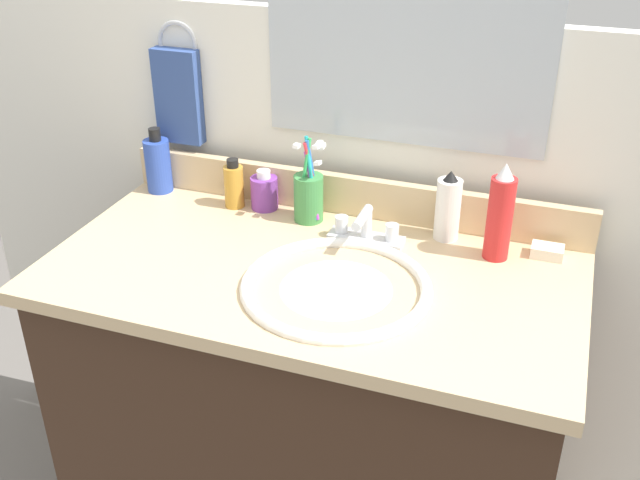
{
  "coord_description": "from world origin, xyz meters",
  "views": [
    {
      "loc": [
        0.44,
        -1.18,
        1.62
      ],
      "look_at": [
        0.02,
        0.0,
        0.94
      ],
      "focal_mm": 41.62,
      "sensor_mm": 36.0,
      "label": 1
    }
  ],
  "objects_px": {
    "bottle_spray_red": "(500,215)",
    "bottle_cream_purple": "(264,192)",
    "bottle_oil_amber": "(234,185)",
    "bottle_shampoo_blue": "(158,164)",
    "soap_bar": "(547,251)",
    "hand_towel": "(178,97)",
    "faucet": "(366,230)",
    "bottle_lotion_white": "(448,208)",
    "cup_green": "(309,195)"
  },
  "relations": [
    {
      "from": "soap_bar",
      "to": "bottle_shampoo_blue",
      "type": "bearing_deg",
      "value": 178.8
    },
    {
      "from": "faucet",
      "to": "bottle_spray_red",
      "type": "height_order",
      "value": "bottle_spray_red"
    },
    {
      "from": "hand_towel",
      "to": "bottle_lotion_white",
      "type": "distance_m",
      "value": 0.68
    },
    {
      "from": "hand_towel",
      "to": "bottle_cream_purple",
      "type": "bearing_deg",
      "value": -14.52
    },
    {
      "from": "bottle_oil_amber",
      "to": "soap_bar",
      "type": "xyz_separation_m",
      "value": [
        0.7,
        -0.0,
        -0.04
      ]
    },
    {
      "from": "bottle_cream_purple",
      "to": "cup_green",
      "type": "relative_size",
      "value": 0.47
    },
    {
      "from": "bottle_spray_red",
      "to": "bottle_lotion_white",
      "type": "height_order",
      "value": "bottle_spray_red"
    },
    {
      "from": "bottle_shampoo_blue",
      "to": "soap_bar",
      "type": "bearing_deg",
      "value": -1.2
    },
    {
      "from": "bottle_shampoo_blue",
      "to": "hand_towel",
      "type": "bearing_deg",
      "value": 56.42
    },
    {
      "from": "cup_green",
      "to": "bottle_spray_red",
      "type": "bearing_deg",
      "value": -4.0
    },
    {
      "from": "hand_towel",
      "to": "faucet",
      "type": "relative_size",
      "value": 1.38
    },
    {
      "from": "bottle_spray_red",
      "to": "cup_green",
      "type": "height_order",
      "value": "bottle_spray_red"
    },
    {
      "from": "bottle_spray_red",
      "to": "bottle_shampoo_blue",
      "type": "bearing_deg",
      "value": 176.09
    },
    {
      "from": "bottle_oil_amber",
      "to": "bottle_cream_purple",
      "type": "distance_m",
      "value": 0.07
    },
    {
      "from": "bottle_shampoo_blue",
      "to": "soap_bar",
      "type": "relative_size",
      "value": 2.45
    },
    {
      "from": "bottle_cream_purple",
      "to": "bottle_lotion_white",
      "type": "distance_m",
      "value": 0.42
    },
    {
      "from": "bottle_oil_amber",
      "to": "bottle_lotion_white",
      "type": "distance_m",
      "value": 0.49
    },
    {
      "from": "bottle_spray_red",
      "to": "bottle_oil_amber",
      "type": "relative_size",
      "value": 1.77
    },
    {
      "from": "bottle_spray_red",
      "to": "bottle_cream_purple",
      "type": "distance_m",
      "value": 0.54
    },
    {
      "from": "bottle_cream_purple",
      "to": "cup_green",
      "type": "xyz_separation_m",
      "value": [
        0.12,
        -0.02,
        0.02
      ]
    },
    {
      "from": "cup_green",
      "to": "hand_towel",
      "type": "bearing_deg",
      "value": 166.68
    },
    {
      "from": "bottle_oil_amber",
      "to": "soap_bar",
      "type": "bearing_deg",
      "value": -0.04
    },
    {
      "from": "bottle_shampoo_blue",
      "to": "bottle_cream_purple",
      "type": "relative_size",
      "value": 1.69
    },
    {
      "from": "bottle_lotion_white",
      "to": "cup_green",
      "type": "relative_size",
      "value": 0.79
    },
    {
      "from": "hand_towel",
      "to": "bottle_spray_red",
      "type": "relative_size",
      "value": 1.07
    },
    {
      "from": "faucet",
      "to": "bottle_spray_red",
      "type": "xyz_separation_m",
      "value": [
        0.27,
        0.03,
        0.07
      ]
    },
    {
      "from": "faucet",
      "to": "bottle_lotion_white",
      "type": "height_order",
      "value": "bottle_lotion_white"
    },
    {
      "from": "faucet",
      "to": "bottle_shampoo_blue",
      "type": "xyz_separation_m",
      "value": [
        -0.54,
        0.08,
        0.04
      ]
    },
    {
      "from": "bottle_lotion_white",
      "to": "bottle_cream_purple",
      "type": "bearing_deg",
      "value": 179.47
    },
    {
      "from": "bottle_shampoo_blue",
      "to": "cup_green",
      "type": "xyz_separation_m",
      "value": [
        0.39,
        -0.03,
        -0.01
      ]
    },
    {
      "from": "hand_towel",
      "to": "faucet",
      "type": "bearing_deg",
      "value": -15.79
    },
    {
      "from": "bottle_shampoo_blue",
      "to": "cup_green",
      "type": "height_order",
      "value": "cup_green"
    },
    {
      "from": "bottle_spray_red",
      "to": "soap_bar",
      "type": "relative_size",
      "value": 3.2
    },
    {
      "from": "bottle_oil_amber",
      "to": "bottle_lotion_white",
      "type": "relative_size",
      "value": 0.75
    },
    {
      "from": "bottle_spray_red",
      "to": "bottle_lotion_white",
      "type": "xyz_separation_m",
      "value": [
        -0.11,
        0.05,
        -0.02
      ]
    },
    {
      "from": "bottle_cream_purple",
      "to": "bottle_lotion_white",
      "type": "height_order",
      "value": "bottle_lotion_white"
    },
    {
      "from": "bottle_cream_purple",
      "to": "bottle_oil_amber",
      "type": "bearing_deg",
      "value": -167.89
    },
    {
      "from": "faucet",
      "to": "soap_bar",
      "type": "bearing_deg",
      "value": 10.14
    },
    {
      "from": "faucet",
      "to": "soap_bar",
      "type": "relative_size",
      "value": 2.5
    },
    {
      "from": "bottle_oil_amber",
      "to": "soap_bar",
      "type": "distance_m",
      "value": 0.7
    },
    {
      "from": "soap_bar",
      "to": "cup_green",
      "type": "bearing_deg",
      "value": -179.2
    },
    {
      "from": "bottle_shampoo_blue",
      "to": "cup_green",
      "type": "bearing_deg",
      "value": -3.82
    },
    {
      "from": "bottle_spray_red",
      "to": "bottle_cream_purple",
      "type": "xyz_separation_m",
      "value": [
        -0.53,
        0.05,
        -0.05
      ]
    },
    {
      "from": "bottle_oil_amber",
      "to": "bottle_shampoo_blue",
      "type": "relative_size",
      "value": 0.74
    },
    {
      "from": "faucet",
      "to": "bottle_shampoo_blue",
      "type": "bearing_deg",
      "value": 171.13
    },
    {
      "from": "bottle_oil_amber",
      "to": "cup_green",
      "type": "relative_size",
      "value": 0.59
    },
    {
      "from": "faucet",
      "to": "bottle_oil_amber",
      "type": "xyz_separation_m",
      "value": [
        -0.33,
        0.07,
        0.02
      ]
    },
    {
      "from": "bottle_shampoo_blue",
      "to": "bottle_lotion_white",
      "type": "relative_size",
      "value": 1.02
    },
    {
      "from": "faucet",
      "to": "bottle_oil_amber",
      "type": "relative_size",
      "value": 1.38
    },
    {
      "from": "bottle_lotion_white",
      "to": "soap_bar",
      "type": "distance_m",
      "value": 0.22
    }
  ]
}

